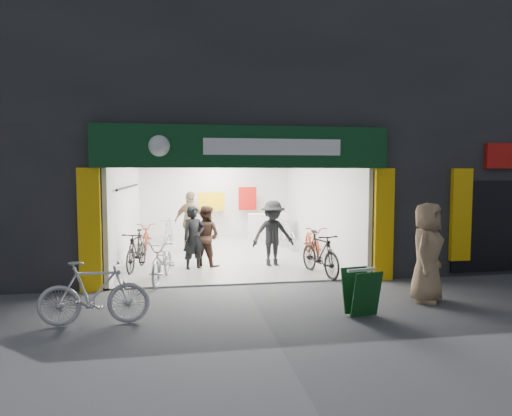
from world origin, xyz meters
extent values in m
plane|color=#56565B|center=(0.00, 0.00, 0.00)|extent=(60.00, 60.00, 0.00)
cube|color=#232326|center=(1.00, 5.00, 5.75)|extent=(16.00, 10.00, 4.50)
cube|color=#232326|center=(-5.50, 5.00, 1.75)|extent=(5.00, 10.00, 3.50)
cube|color=#232326|center=(6.00, 5.00, 1.75)|extent=(6.00, 10.00, 3.50)
cube|color=#9E9E99|center=(0.00, 4.00, 0.02)|extent=(6.00, 8.00, 0.04)
cube|color=silver|center=(0.00, 8.10, 1.60)|extent=(6.00, 0.20, 3.20)
cube|color=silver|center=(-2.95, 4.00, 1.60)|extent=(0.10, 8.00, 3.20)
cube|color=silver|center=(2.95, 4.00, 1.60)|extent=(0.10, 8.00, 3.20)
cube|color=white|center=(0.00, 4.00, 3.25)|extent=(6.00, 8.00, 0.10)
cube|color=black|center=(0.00, 0.10, 3.35)|extent=(6.00, 0.30, 0.30)
cube|color=#0C3519|center=(0.00, -0.12, 3.05)|extent=(6.40, 0.25, 0.90)
cube|color=white|center=(0.60, -0.26, 3.05)|extent=(3.00, 0.02, 0.35)
cube|color=#FFB90D|center=(-3.25, -0.06, 1.30)|extent=(0.45, 0.12, 2.60)
cube|color=#FFB90D|center=(3.25, -0.06, 1.30)|extent=(0.45, 0.12, 2.60)
cube|color=#FFB90D|center=(5.20, -0.06, 1.50)|extent=(0.50, 0.12, 2.20)
cube|color=black|center=(6.50, -0.02, 1.20)|extent=(3.00, 0.06, 2.20)
cylinder|color=black|center=(-2.82, 3.40, 2.10)|extent=(0.06, 5.00, 0.06)
cube|color=silver|center=(1.80, 6.50, 0.50)|extent=(1.40, 0.60, 1.00)
cube|color=white|center=(0.00, 1.20, 3.18)|extent=(1.30, 0.35, 0.04)
cube|color=white|center=(0.00, 3.00, 3.18)|extent=(1.30, 0.35, 0.04)
cube|color=white|center=(0.00, 4.80, 3.18)|extent=(1.30, 0.35, 0.04)
cube|color=white|center=(0.00, 6.60, 3.18)|extent=(1.30, 0.35, 0.04)
imported|color=#ADAEB2|center=(-1.80, 0.60, 0.49)|extent=(0.97, 1.97, 0.99)
imported|color=black|center=(-2.50, 1.91, 0.52)|extent=(0.80, 1.80, 1.05)
imported|color=#9A250E|center=(-2.50, 5.38, 0.44)|extent=(0.70, 1.71, 0.88)
imported|color=#A3A4A8|center=(-1.80, 6.18, 0.47)|extent=(0.66, 1.61, 0.94)
imported|color=black|center=(1.94, 0.60, 0.54)|extent=(0.86, 1.86, 1.08)
imported|color=#98270D|center=(2.50, 3.13, 0.46)|extent=(0.72, 1.79, 0.92)
imported|color=#B5B6BA|center=(1.99, 4.46, 0.51)|extent=(0.69, 1.75, 1.02)
imported|color=silver|center=(-2.80, -2.25, 0.53)|extent=(1.78, 0.51, 1.07)
imported|color=black|center=(-1.06, 1.76, 0.82)|extent=(0.71, 0.61, 1.65)
imported|color=#3D261C|center=(-0.73, 2.12, 0.82)|extent=(1.01, 0.96, 1.64)
imported|color=black|center=(1.02, 1.81, 0.88)|extent=(1.22, 0.81, 1.77)
imported|color=#8E7253|center=(-1.06, 4.56, 0.96)|extent=(1.22, 0.90, 1.92)
imported|color=#9B7C5A|center=(3.30, -1.87, 0.96)|extent=(1.10, 1.10, 1.93)
cube|color=#0F3F18|center=(1.73, -2.69, 0.43)|extent=(0.55, 0.28, 0.79)
cube|color=#0F3F18|center=(1.67, -2.36, 0.43)|extent=(0.55, 0.28, 0.79)
cube|color=white|center=(1.70, -2.53, 0.82)|extent=(0.55, 0.14, 0.05)
camera|label=1|loc=(-1.39, -9.90, 2.49)|focal=32.00mm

